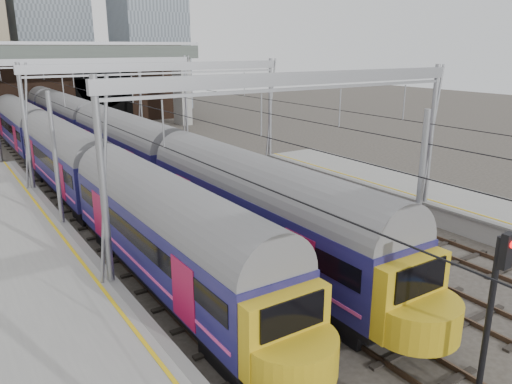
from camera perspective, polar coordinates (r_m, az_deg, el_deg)
ground at (r=17.22m, az=22.25°, el=-15.81°), size 160.00×160.00×0.00m
tracks at (r=27.45m, az=-4.13°, el=-2.40°), size 14.40×80.00×0.22m
overhead_line at (r=31.91m, az=-10.23°, el=12.04°), size 16.80×80.00×8.00m
retaining_wall at (r=61.46m, az=-20.50°, el=11.14°), size 28.00×2.75×9.00m
overbridge at (r=55.22m, az=-20.77°, el=13.71°), size 28.00×3.00×9.25m
train_main at (r=41.11m, az=-18.11°, el=6.59°), size 2.71×62.57×4.69m
train_second at (r=32.07m, az=-20.81°, el=3.62°), size 2.57×44.55×4.49m
signal_near_centre at (r=13.41m, az=25.57°, el=-11.09°), size 0.35×0.46×4.74m
equip_cover_b at (r=23.42m, az=9.75°, el=-5.90°), size 0.90×0.69×0.10m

